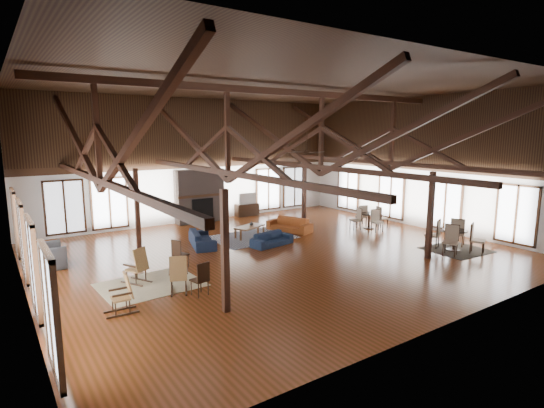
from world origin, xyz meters
TOP-DOWN VIEW (x-y plane):
  - floor at (0.00, 0.00)m, footprint 16.00×16.00m
  - ceiling at (0.00, 0.00)m, footprint 16.00×14.00m
  - wall_back at (0.00, 7.00)m, footprint 16.00×0.02m
  - wall_front at (0.00, -7.00)m, footprint 16.00×0.02m
  - wall_left at (-8.00, 0.00)m, footprint 0.02×14.00m
  - wall_right at (8.00, 0.00)m, footprint 0.02×14.00m
  - roof_truss at (0.00, 0.00)m, footprint 15.60×14.07m
  - post_grid at (0.00, 0.00)m, footprint 8.16×7.16m
  - fireplace at (0.00, 6.67)m, footprint 2.50×0.69m
  - ceiling_fan at (0.50, -1.00)m, footprint 1.60×1.60m
  - sofa_navy_front at (0.42, 1.00)m, footprint 1.83×0.97m
  - sofa_navy_left at (-1.86, 2.46)m, footprint 2.14×1.29m
  - sofa_orange at (2.46, 2.60)m, footprint 2.19×1.43m
  - coffee_table at (0.34, 2.53)m, footprint 1.47×1.10m
  - vase at (0.46, 2.57)m, footprint 0.19×0.19m
  - armchair at (-7.20, 2.82)m, footprint 1.20×1.06m
  - side_table_lamp at (-7.60, 3.44)m, footprint 0.48×0.48m
  - rocking_chair_a at (-5.17, -0.31)m, footprint 0.78×0.94m
  - rocking_chair_b at (-4.49, -1.66)m, footprint 0.71×0.93m
  - rocking_chair_c at (-6.07, -2.14)m, footprint 0.79×0.46m
  - side_chair_a at (-3.68, 0.33)m, footprint 0.54×0.54m
  - side_chair_b at (-4.07, -2.24)m, footprint 0.48×0.48m
  - cafe_table_near at (5.66, -3.43)m, footprint 2.11×2.11m
  - cafe_table_far at (5.82, 0.98)m, footprint 1.89×1.89m
  - cup_near at (5.57, -3.41)m, footprint 0.15×0.15m
  - cup_far at (5.74, 0.97)m, footprint 0.15×0.15m
  - tv_console at (2.73, 6.75)m, footprint 1.27×0.48m
  - television at (2.72, 6.75)m, footprint 1.01×0.14m
  - rug_tan at (-4.94, -0.63)m, footprint 2.88×2.32m
  - rug_navy at (0.46, 2.55)m, footprint 3.40×2.60m
  - rug_dark at (5.82, -3.46)m, footprint 2.24×2.06m

SIDE VIEW (x-z plane):
  - floor at x=0.00m, z-range 0.00..0.00m
  - rug_dark at x=5.82m, z-range 0.00..0.01m
  - rug_tan at x=-4.94m, z-range 0.00..0.01m
  - rug_navy at x=0.46m, z-range 0.00..0.01m
  - sofa_navy_front at x=0.42m, z-range 0.00..0.51m
  - sofa_navy_left at x=-1.86m, z-range 0.00..0.59m
  - sofa_orange at x=2.46m, z-range 0.00..0.60m
  - tv_console at x=2.73m, z-range 0.00..0.64m
  - armchair at x=-7.20m, z-range 0.00..0.76m
  - coffee_table at x=0.34m, z-range 0.20..0.70m
  - side_table_lamp at x=-7.60m, z-range -0.15..1.08m
  - rocking_chair_c at x=-6.07m, z-range -0.03..0.97m
  - cafe_table_far at x=5.82m, z-range 0.00..0.97m
  - rocking_chair_b at x=-4.49m, z-range -0.03..1.03m
  - rocking_chair_a at x=-5.17m, z-range -0.03..1.04m
  - cafe_table_near at x=5.66m, z-range 0.00..1.09m
  - side_chair_b at x=-4.07m, z-range 0.08..1.02m
  - side_chair_a at x=-3.68m, z-range 0.08..1.05m
  - vase at x=0.46m, z-range 0.51..0.68m
  - cup_far at x=5.74m, z-range 0.70..0.79m
  - cup_near at x=5.57m, z-range 0.79..0.88m
  - television at x=2.72m, z-range 0.64..1.22m
  - fireplace at x=0.00m, z-range -0.01..2.59m
  - post_grid at x=0.00m, z-range 0.00..3.05m
  - wall_back at x=0.00m, z-range 0.00..6.00m
  - wall_front at x=0.00m, z-range 0.00..6.00m
  - wall_left at x=-8.00m, z-range 0.00..6.00m
  - wall_right at x=8.00m, z-range 0.00..6.00m
  - ceiling_fan at x=0.50m, z-range 3.36..4.11m
  - roof_truss at x=0.00m, z-range 2.46..5.60m
  - ceiling at x=0.00m, z-range 5.99..6.01m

